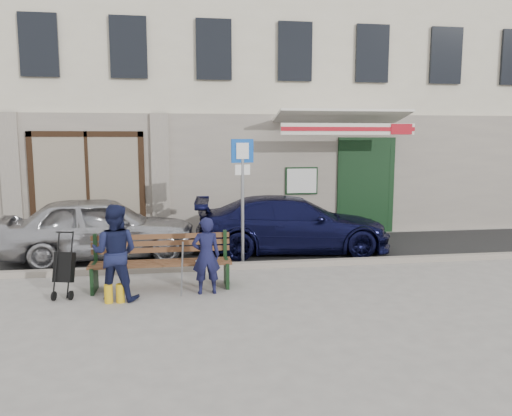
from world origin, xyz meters
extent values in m
plane|color=#9E9991|center=(0.00, 0.00, 0.00)|extent=(80.00, 80.00, 0.00)
cube|color=#282828|center=(0.00, 3.10, 0.01)|extent=(60.00, 3.20, 0.01)
cube|color=#9E9384|center=(0.00, 1.50, 0.06)|extent=(60.00, 0.18, 0.12)
cube|color=beige|center=(0.00, 8.50, 5.00)|extent=(20.00, 7.00, 10.00)
cube|color=#9E9384|center=(0.00, 4.96, 1.60)|extent=(20.00, 0.12, 3.20)
cube|color=maroon|center=(-3.20, 5.02, 1.55)|extent=(2.50, 0.12, 2.00)
cube|color=black|center=(4.10, 4.88, 1.30)|extent=(1.60, 0.10, 2.60)
cube|color=black|center=(4.10, 5.35, 1.20)|extent=(1.25, 0.90, 2.40)
cube|color=white|center=(2.30, 4.85, 1.45)|extent=(0.80, 0.03, 0.65)
cube|color=white|center=(3.20, 4.62, 3.08)|extent=(3.40, 1.72, 0.42)
cube|color=white|center=(3.20, 3.77, 2.80)|extent=(3.40, 0.05, 0.28)
cube|color=#B01522|center=(3.20, 3.74, 2.80)|extent=(3.40, 0.02, 0.10)
imported|color=#A8A7AC|center=(-2.60, 2.77, 0.69)|extent=(4.18, 2.06, 1.37)
imported|color=black|center=(1.60, 2.83, 0.64)|extent=(4.51, 2.09, 1.28)
cylinder|color=gray|center=(0.35, 1.93, 1.23)|extent=(0.07, 0.07, 2.46)
cube|color=#0C45A9|center=(0.35, 1.93, 2.32)|extent=(0.47, 0.15, 0.47)
cube|color=white|center=(0.35, 1.90, 2.32)|extent=(0.26, 0.09, 0.32)
cube|color=white|center=(0.35, 1.93, 1.94)|extent=(0.32, 0.11, 0.21)
cube|color=brown|center=(-1.26, 0.39, 0.45)|extent=(2.40, 0.50, 0.04)
cube|color=brown|center=(-1.26, 0.67, 0.74)|extent=(2.40, 0.10, 0.36)
cube|color=black|center=(-2.38, 0.39, 0.23)|extent=(0.06, 0.50, 0.45)
cube|color=black|center=(-0.14, 0.39, 0.23)|extent=(0.06, 0.50, 0.45)
cube|color=white|center=(-0.51, 0.29, 0.48)|extent=(0.34, 0.25, 0.11)
cylinder|color=gray|center=(-0.91, -0.28, 0.50)|extent=(0.07, 0.34, 0.96)
cylinder|color=gold|center=(-2.06, -0.26, 0.15)|extent=(0.13, 0.13, 0.30)
cylinder|color=gold|center=(-1.88, -0.26, 0.15)|extent=(0.13, 0.13, 0.30)
imported|color=#141639|center=(-0.51, 0.01, 0.65)|extent=(0.49, 0.34, 1.29)
imported|color=#151A3B|center=(-1.96, -0.10, 0.77)|extent=(0.85, 0.72, 1.54)
cylinder|color=black|center=(-2.94, -0.02, 0.08)|extent=(0.07, 0.15, 0.15)
cylinder|color=black|center=(-2.67, -0.02, 0.08)|extent=(0.07, 0.15, 0.15)
cube|color=black|center=(-2.81, 0.20, 0.49)|extent=(0.36, 0.34, 0.51)
cylinder|color=black|center=(-2.81, 0.33, 1.04)|extent=(0.28, 0.09, 0.02)
camera|label=1|loc=(-0.90, -8.09, 2.56)|focal=35.00mm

